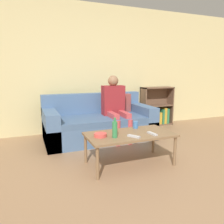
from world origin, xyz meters
TOP-DOWN VIEW (x-y plane):
  - ground_plane at (0.00, 0.00)m, footprint 22.00×22.00m
  - wall_back at (0.00, 2.68)m, footprint 12.00×0.06m
  - couch at (-0.07, 1.98)m, footprint 1.97×0.98m
  - bookshelf at (1.52, 2.52)m, footprint 0.76×0.28m
  - coffee_table at (-0.05, 0.72)m, footprint 1.16×0.61m
  - person_adult at (0.22, 1.90)m, footprint 0.41×0.66m
  - cup_near at (0.15, 0.93)m, footprint 0.07×0.07m
  - tv_remote_0 at (-0.08, 0.55)m, footprint 0.13×0.17m
  - tv_remote_1 at (0.20, 0.57)m, footprint 0.06×0.17m
  - snack_bowl at (-0.46, 0.72)m, footprint 0.16×0.16m
  - bottle at (-0.30, 0.62)m, footprint 0.07×0.07m

SIDE VIEW (x-z plane):
  - ground_plane at x=0.00m, z-range 0.00..0.00m
  - couch at x=-0.07m, z-range -0.13..0.69m
  - bookshelf at x=1.52m, z-range -0.11..0.78m
  - coffee_table at x=-0.05m, z-range 0.18..0.61m
  - tv_remote_0 at x=-0.08m, z-range 0.43..0.45m
  - tv_remote_1 at x=0.20m, z-range 0.43..0.45m
  - snack_bowl at x=-0.46m, z-range 0.43..0.48m
  - cup_near at x=0.15m, z-range 0.43..0.54m
  - bottle at x=-0.30m, z-range 0.41..0.67m
  - person_adult at x=0.22m, z-range 0.09..1.26m
  - wall_back at x=0.00m, z-range 0.00..2.60m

